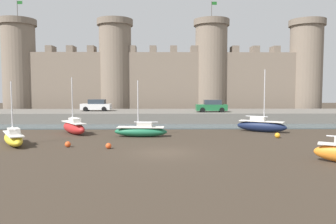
% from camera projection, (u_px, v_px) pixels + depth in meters
% --- Properties ---
extents(ground_plane, '(160.00, 160.00, 0.00)m').
position_uv_depth(ground_plane, '(163.00, 153.00, 23.07)').
color(ground_plane, '#382D23').
extents(water_channel, '(80.00, 4.50, 0.10)m').
position_uv_depth(water_channel, '(163.00, 127.00, 38.49)').
color(water_channel, '#47565B').
rests_on(water_channel, ground).
extents(quay_road, '(59.97, 10.00, 1.39)m').
position_uv_depth(quay_road, '(163.00, 116.00, 45.67)').
color(quay_road, '#666059').
rests_on(quay_road, ground).
extents(castle, '(53.88, 5.91, 18.89)m').
position_uv_depth(castle, '(163.00, 75.00, 54.76)').
color(castle, '#7A6B5B').
rests_on(castle, ground).
extents(sailboat_foreground_centre, '(5.05, 1.72, 5.27)m').
position_uv_depth(sailboat_foreground_centre, '(141.00, 131.00, 30.70)').
color(sailboat_foreground_centre, '#1E6B47').
rests_on(sailboat_foreground_centre, ground).
extents(sailboat_midflat_centre, '(3.74, 5.02, 5.10)m').
position_uv_depth(sailboat_midflat_centre, '(13.00, 138.00, 26.11)').
color(sailboat_midflat_centre, yellow).
rests_on(sailboat_midflat_centre, ground).
extents(sailboat_midflat_right, '(3.89, 4.87, 5.65)m').
position_uv_depth(sailboat_midflat_right, '(74.00, 127.00, 32.64)').
color(sailboat_midflat_right, red).
rests_on(sailboat_midflat_right, ground).
extents(sailboat_foreground_right, '(5.02, 3.66, 6.49)m').
position_uv_depth(sailboat_foreground_right, '(261.00, 125.00, 34.10)').
color(sailboat_foreground_right, '#141E3D').
rests_on(sailboat_foreground_right, ground).
extents(mooring_buoy_near_channel, '(0.45, 0.45, 0.45)m').
position_uv_depth(mooring_buoy_near_channel, '(68.00, 144.00, 25.20)').
color(mooring_buoy_near_channel, '#E04C1E').
rests_on(mooring_buoy_near_channel, ground).
extents(mooring_buoy_mid_mud, '(0.49, 0.49, 0.49)m').
position_uv_depth(mooring_buoy_mid_mud, '(277.00, 135.00, 29.87)').
color(mooring_buoy_mid_mud, orange).
rests_on(mooring_buoy_mid_mud, ground).
extents(mooring_buoy_off_centre, '(0.44, 0.44, 0.44)m').
position_uv_depth(mooring_buoy_off_centre, '(109.00, 146.00, 24.56)').
color(mooring_buoy_off_centre, '#E04C1E').
rests_on(mooring_buoy_off_centre, ground).
extents(car_quay_centre_east, '(4.11, 1.90, 1.62)m').
position_uv_depth(car_quay_centre_east, '(212.00, 106.00, 43.73)').
color(car_quay_centre_east, '#1E6638').
rests_on(car_quay_centre_east, quay_road).
extents(car_quay_centre_west, '(4.11, 1.90, 1.62)m').
position_uv_depth(car_quay_centre_west, '(96.00, 105.00, 45.69)').
color(car_quay_centre_west, silver).
rests_on(car_quay_centre_west, quay_road).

